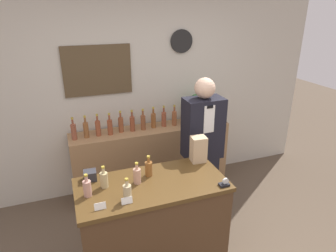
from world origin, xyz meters
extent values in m
cube|color=beige|center=(0.00, 2.00, 1.35)|extent=(5.20, 0.06, 2.70)
cube|color=brown|center=(-0.49, 1.96, 1.68)|extent=(0.82, 0.02, 0.61)
cylinder|color=black|center=(0.61, 1.95, 1.98)|extent=(0.30, 0.03, 0.30)
cube|color=#9E754C|center=(0.11, 1.74, 0.46)|extent=(2.09, 0.40, 0.92)
cube|color=#4C331E|center=(-0.28, 0.45, 0.45)|extent=(1.31, 0.62, 0.90)
cube|color=#503719|center=(-0.28, 0.45, 0.92)|extent=(1.34, 0.65, 0.04)
cylinder|color=tan|center=(0.00, 0.20, 0.30)|extent=(0.07, 0.07, 0.26)
cylinder|color=#9E6B38|center=(0.29, 0.20, 0.30)|extent=(0.07, 0.07, 0.26)
cube|color=black|center=(0.50, 1.03, 0.40)|extent=(0.33, 0.26, 0.80)
cube|color=black|center=(0.50, 1.03, 1.14)|extent=(0.43, 0.26, 0.69)
cube|color=white|center=(0.50, 0.89, 1.29)|extent=(0.12, 0.01, 0.30)
cube|color=black|center=(0.50, 0.89, 1.43)|extent=(0.07, 0.01, 0.03)
sphere|color=#DBB293|center=(0.50, 1.03, 1.60)|extent=(0.22, 0.22, 0.22)
cylinder|color=#B27047|center=(0.80, 1.77, 0.97)|extent=(0.21, 0.21, 0.11)
sphere|color=#2D6B2D|center=(0.80, 1.77, 1.15)|extent=(0.31, 0.31, 0.31)
cube|color=tan|center=(0.28, 0.68, 1.08)|extent=(0.16, 0.14, 0.26)
cube|color=black|center=(0.30, 0.20, 0.96)|extent=(0.09, 0.06, 0.02)
cylinder|color=silver|center=(0.31, 0.20, 0.99)|extent=(0.06, 0.02, 0.06)
cube|color=white|center=(-0.77, 0.24, 0.97)|extent=(0.09, 0.02, 0.06)
cube|color=white|center=(-0.56, 0.24, 0.97)|extent=(0.09, 0.02, 0.06)
cube|color=#2D2D33|center=(-0.79, 0.70, 0.99)|extent=(0.12, 0.11, 0.09)
cylinder|color=tan|center=(-0.84, 0.45, 1.01)|extent=(0.07, 0.07, 0.14)
cylinder|color=tan|center=(-0.84, 0.45, 1.11)|extent=(0.03, 0.03, 0.05)
cylinder|color=#B29933|center=(-0.84, 0.45, 1.14)|extent=(0.03, 0.03, 0.02)
cylinder|color=tan|center=(-0.69, 0.54, 1.01)|extent=(0.07, 0.07, 0.14)
cylinder|color=tan|center=(-0.69, 0.54, 1.11)|extent=(0.03, 0.03, 0.05)
cylinder|color=#B29933|center=(-0.69, 0.54, 1.14)|extent=(0.03, 0.03, 0.02)
cylinder|color=tan|center=(-0.54, 0.28, 1.01)|extent=(0.07, 0.07, 0.14)
cylinder|color=tan|center=(-0.54, 0.28, 1.11)|extent=(0.03, 0.03, 0.05)
cylinder|color=#B29933|center=(-0.54, 0.28, 1.14)|extent=(0.03, 0.03, 0.02)
cylinder|color=tan|center=(-0.40, 0.50, 1.01)|extent=(0.07, 0.07, 0.14)
cylinder|color=tan|center=(-0.40, 0.50, 1.11)|extent=(0.03, 0.03, 0.05)
cylinder|color=#B29933|center=(-0.40, 0.50, 1.14)|extent=(0.03, 0.03, 0.02)
cylinder|color=brown|center=(-0.27, 0.59, 1.01)|extent=(0.07, 0.07, 0.14)
cylinder|color=brown|center=(-0.27, 0.59, 1.11)|extent=(0.03, 0.03, 0.05)
cylinder|color=#B29933|center=(-0.27, 0.59, 1.14)|extent=(0.03, 0.03, 0.02)
cylinder|color=brown|center=(-0.86, 1.72, 1.01)|extent=(0.06, 0.06, 0.19)
cylinder|color=brown|center=(-0.86, 1.72, 1.14)|extent=(0.02, 0.02, 0.07)
cylinder|color=#B29933|center=(-0.86, 1.72, 1.19)|extent=(0.03, 0.03, 0.02)
cylinder|color=brown|center=(-0.71, 1.73, 1.01)|extent=(0.06, 0.06, 0.19)
cylinder|color=brown|center=(-0.71, 1.73, 1.14)|extent=(0.02, 0.02, 0.07)
cylinder|color=#B29933|center=(-0.71, 1.73, 1.19)|extent=(0.03, 0.03, 0.02)
cylinder|color=brown|center=(-0.57, 1.74, 1.01)|extent=(0.06, 0.06, 0.19)
cylinder|color=brown|center=(-0.57, 1.74, 1.14)|extent=(0.02, 0.02, 0.07)
cylinder|color=#B29933|center=(-0.57, 1.74, 1.19)|extent=(0.03, 0.03, 0.02)
cylinder|color=brown|center=(-0.43, 1.72, 1.01)|extent=(0.06, 0.06, 0.19)
cylinder|color=brown|center=(-0.43, 1.72, 1.14)|extent=(0.02, 0.02, 0.07)
cylinder|color=#B29933|center=(-0.43, 1.72, 1.19)|extent=(0.03, 0.03, 0.02)
cylinder|color=brown|center=(-0.28, 1.76, 1.01)|extent=(0.06, 0.06, 0.19)
cylinder|color=brown|center=(-0.28, 1.76, 1.14)|extent=(0.02, 0.02, 0.07)
cylinder|color=#B29933|center=(-0.28, 1.76, 1.19)|extent=(0.03, 0.03, 0.02)
cylinder|color=brown|center=(-0.14, 1.74, 1.01)|extent=(0.06, 0.06, 0.19)
cylinder|color=brown|center=(-0.14, 1.74, 1.14)|extent=(0.02, 0.02, 0.07)
cylinder|color=#B29933|center=(-0.14, 1.74, 1.19)|extent=(0.03, 0.03, 0.02)
cylinder|color=brown|center=(0.00, 1.74, 1.01)|extent=(0.06, 0.06, 0.19)
cylinder|color=brown|center=(0.00, 1.74, 1.14)|extent=(0.02, 0.02, 0.07)
cylinder|color=#B29933|center=(0.00, 1.74, 1.19)|extent=(0.03, 0.03, 0.02)
cylinder|color=brown|center=(0.15, 1.76, 1.01)|extent=(0.06, 0.06, 0.19)
cylinder|color=brown|center=(0.15, 1.76, 1.14)|extent=(0.02, 0.02, 0.07)
cylinder|color=#B29933|center=(0.15, 1.76, 1.19)|extent=(0.03, 0.03, 0.02)
cylinder|color=brown|center=(0.29, 1.76, 1.01)|extent=(0.06, 0.06, 0.19)
cylinder|color=brown|center=(0.29, 1.76, 1.14)|extent=(0.02, 0.02, 0.07)
cylinder|color=#B29933|center=(0.29, 1.76, 1.19)|extent=(0.03, 0.03, 0.02)
cylinder|color=brown|center=(0.43, 1.75, 1.01)|extent=(0.06, 0.06, 0.19)
cylinder|color=brown|center=(0.43, 1.75, 1.14)|extent=(0.02, 0.02, 0.07)
cylinder|color=#B29933|center=(0.43, 1.75, 1.19)|extent=(0.03, 0.03, 0.02)
cylinder|color=brown|center=(0.58, 1.75, 1.01)|extent=(0.06, 0.06, 0.19)
cylinder|color=brown|center=(0.58, 1.75, 1.14)|extent=(0.02, 0.02, 0.07)
cylinder|color=#B29933|center=(0.58, 1.75, 1.19)|extent=(0.03, 0.03, 0.02)
camera|label=1|loc=(-0.93, -1.73, 2.41)|focal=32.00mm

